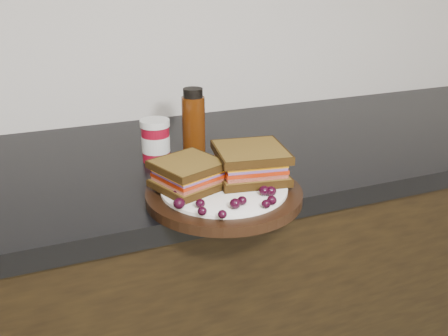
# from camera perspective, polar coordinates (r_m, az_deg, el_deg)

# --- Properties ---
(base_cabinets) EXTENTS (3.96, 0.58, 0.86)m
(base_cabinets) POSITION_cam_1_polar(r_m,az_deg,el_deg) (1.34, -6.78, -17.99)
(base_cabinets) COLOR black
(base_cabinets) RESTS_ON ground_plane
(countertop) EXTENTS (3.98, 0.60, 0.04)m
(countertop) POSITION_cam_1_polar(r_m,az_deg,el_deg) (1.11, -7.81, 0.19)
(countertop) COLOR black
(countertop) RESTS_ON base_cabinets
(plate) EXTENTS (0.28, 0.28, 0.02)m
(plate) POSITION_cam_1_polar(r_m,az_deg,el_deg) (0.89, -0.00, -3.03)
(plate) COLOR black
(plate) RESTS_ON countertop
(sandwich_left) EXTENTS (0.14, 0.14, 0.05)m
(sandwich_left) POSITION_cam_1_polar(r_m,az_deg,el_deg) (0.88, -4.12, -0.72)
(sandwich_left) COLOR brown
(sandwich_left) RESTS_ON plate
(sandwich_right) EXTENTS (0.14, 0.14, 0.06)m
(sandwich_right) POSITION_cam_1_polar(r_m,az_deg,el_deg) (0.92, 3.03, 0.59)
(sandwich_right) COLOR brown
(sandwich_right) RESTS_ON plate
(grape_0) EXTENTS (0.02, 0.02, 0.02)m
(grape_0) POSITION_cam_1_polar(r_m,az_deg,el_deg) (0.81, -5.15, -4.05)
(grape_0) COLOR black
(grape_0) RESTS_ON plate
(grape_1) EXTENTS (0.02, 0.02, 0.01)m
(grape_1) POSITION_cam_1_polar(r_m,az_deg,el_deg) (0.81, -2.73, -4.06)
(grape_1) COLOR black
(grape_1) RESTS_ON plate
(grape_2) EXTENTS (0.02, 0.02, 0.01)m
(grape_2) POSITION_cam_1_polar(r_m,az_deg,el_deg) (0.79, -2.50, -4.95)
(grape_2) COLOR black
(grape_2) RESTS_ON plate
(grape_3) EXTENTS (0.01, 0.01, 0.01)m
(grape_3) POSITION_cam_1_polar(r_m,az_deg,el_deg) (0.78, -0.19, -5.30)
(grape_3) COLOR black
(grape_3) RESTS_ON plate
(grape_4) EXTENTS (0.02, 0.02, 0.02)m
(grape_4) POSITION_cam_1_polar(r_m,az_deg,el_deg) (0.81, 1.29, -4.09)
(grape_4) COLOR black
(grape_4) RESTS_ON plate
(grape_5) EXTENTS (0.02, 0.02, 0.01)m
(grape_5) POSITION_cam_1_polar(r_m,az_deg,el_deg) (0.82, 2.08, -3.74)
(grape_5) COLOR black
(grape_5) RESTS_ON plate
(grape_6) EXTENTS (0.02, 0.02, 0.01)m
(grape_6) POSITION_cam_1_polar(r_m,az_deg,el_deg) (0.81, 4.82, -4.12)
(grape_6) COLOR black
(grape_6) RESTS_ON plate
(grape_7) EXTENTS (0.02, 0.02, 0.02)m
(grape_7) POSITION_cam_1_polar(r_m,az_deg,el_deg) (0.82, 5.48, -3.70)
(grape_7) COLOR black
(grape_7) RESTS_ON plate
(grape_8) EXTENTS (0.02, 0.02, 0.02)m
(grape_8) POSITION_cam_1_polar(r_m,az_deg,el_deg) (0.85, 5.40, -2.65)
(grape_8) COLOR black
(grape_8) RESTS_ON plate
(grape_9) EXTENTS (0.02, 0.02, 0.02)m
(grape_9) POSITION_cam_1_polar(r_m,az_deg,el_deg) (0.86, 4.62, -2.58)
(grape_9) COLOR black
(grape_9) RESTS_ON plate
(grape_10) EXTENTS (0.02, 0.02, 0.02)m
(grape_10) POSITION_cam_1_polar(r_m,az_deg,el_deg) (0.90, 6.14, -1.32)
(grape_10) COLOR black
(grape_10) RESTS_ON plate
(grape_11) EXTENTS (0.02, 0.02, 0.02)m
(grape_11) POSITION_cam_1_polar(r_m,az_deg,el_deg) (0.91, 4.63, -1.06)
(grape_11) COLOR black
(grape_11) RESTS_ON plate
(grape_12) EXTENTS (0.02, 0.02, 0.02)m
(grape_12) POSITION_cam_1_polar(r_m,az_deg,el_deg) (0.91, 4.85, -1.07)
(grape_12) COLOR black
(grape_12) RESTS_ON plate
(grape_13) EXTENTS (0.02, 0.02, 0.02)m
(grape_13) POSITION_cam_1_polar(r_m,az_deg,el_deg) (0.94, 3.65, -0.15)
(grape_13) COLOR black
(grape_13) RESTS_ON plate
(grape_14) EXTENTS (0.01, 0.01, 0.01)m
(grape_14) POSITION_cam_1_polar(r_m,az_deg,el_deg) (0.95, 2.05, -0.08)
(grape_14) COLOR black
(grape_14) RESTS_ON plate
(grape_15) EXTENTS (0.02, 0.02, 0.02)m
(grape_15) POSITION_cam_1_polar(r_m,az_deg,el_deg) (0.90, -2.11, -1.14)
(grape_15) COLOR black
(grape_15) RESTS_ON plate
(grape_16) EXTENTS (0.02, 0.02, 0.02)m
(grape_16) POSITION_cam_1_polar(r_m,az_deg,el_deg) (0.90, -4.76, -1.31)
(grape_16) COLOR black
(grape_16) RESTS_ON plate
(grape_17) EXTENTS (0.02, 0.02, 0.02)m
(grape_17) POSITION_cam_1_polar(r_m,az_deg,el_deg) (0.88, -4.03, -1.76)
(grape_17) COLOR black
(grape_17) RESTS_ON plate
(grape_18) EXTENTS (0.02, 0.02, 0.02)m
(grape_18) POSITION_cam_1_polar(r_m,az_deg,el_deg) (0.85, -4.96, -2.71)
(grape_18) COLOR black
(grape_18) RESTS_ON plate
(grape_19) EXTENTS (0.02, 0.02, 0.02)m
(grape_19) POSITION_cam_1_polar(r_m,az_deg,el_deg) (0.85, -5.35, -2.96)
(grape_19) COLOR black
(grape_19) RESTS_ON plate
(grape_20) EXTENTS (0.02, 0.02, 0.02)m
(grape_20) POSITION_cam_1_polar(r_m,az_deg,el_deg) (0.88, -3.57, -1.82)
(grape_20) COLOR black
(grape_20) RESTS_ON plate
(grape_21) EXTENTS (0.02, 0.02, 0.02)m
(grape_21) POSITION_cam_1_polar(r_m,az_deg,el_deg) (0.89, -3.43, -1.59)
(grape_21) COLOR black
(grape_21) RESTS_ON plate
(grape_22) EXTENTS (0.02, 0.02, 0.02)m
(grape_22) POSITION_cam_1_polar(r_m,az_deg,el_deg) (0.86, -3.84, -2.33)
(grape_22) COLOR black
(grape_22) RESTS_ON plate
(condiment_jar) EXTENTS (0.07, 0.07, 0.09)m
(condiment_jar) POSITION_cam_1_polar(r_m,az_deg,el_deg) (1.07, -7.81, 3.12)
(condiment_jar) COLOR maroon
(condiment_jar) RESTS_ON countertop
(oil_bottle) EXTENTS (0.06, 0.06, 0.14)m
(oil_bottle) POSITION_cam_1_polar(r_m,az_deg,el_deg) (1.11, -3.50, 5.48)
(oil_bottle) COLOR #471E07
(oil_bottle) RESTS_ON countertop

